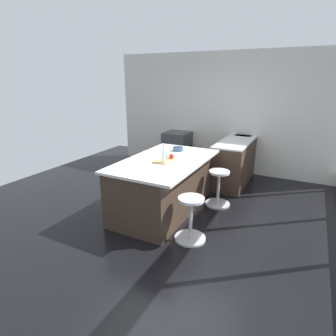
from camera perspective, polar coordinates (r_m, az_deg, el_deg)
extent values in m
plane|color=black|center=(4.63, -0.75, -9.73)|extent=(7.35, 7.35, 0.00)
cube|color=beige|center=(6.76, 10.74, 11.12)|extent=(0.12, 5.34, 2.74)
cube|color=#38281E|center=(6.46, 14.54, 2.12)|extent=(2.43, 0.60, 0.89)
cube|color=silver|center=(6.35, 14.86, 6.11)|extent=(2.43, 0.60, 0.03)
cube|color=#38383D|center=(6.65, 15.43, 6.19)|extent=(0.44, 0.36, 0.12)
cylinder|color=#B7B7BC|center=(6.64, 14.30, 8.04)|extent=(0.02, 0.02, 0.28)
cube|color=#38383D|center=(6.95, 1.90, 3.82)|extent=(0.60, 0.60, 0.89)
cube|color=black|center=(6.84, 4.21, 3.16)|extent=(0.44, 0.01, 0.32)
cube|color=#38281E|center=(4.63, -1.10, -3.79)|extent=(1.93, 0.99, 0.87)
cube|color=silver|center=(4.46, -0.57, 1.51)|extent=(1.99, 1.19, 0.04)
cylinder|color=#B7B7BC|center=(5.06, 10.18, -7.27)|extent=(0.44, 0.44, 0.03)
cylinder|color=#B7B7BC|center=(4.95, 10.37, -4.20)|extent=(0.05, 0.05, 0.58)
cylinder|color=silver|center=(4.84, 10.57, -0.83)|extent=(0.36, 0.36, 0.04)
cylinder|color=#B7B7BC|center=(4.02, 4.58, -14.24)|extent=(0.44, 0.44, 0.03)
cylinder|color=#B7B7BC|center=(3.87, 4.69, -10.58)|extent=(0.05, 0.05, 0.58)
cylinder|color=silver|center=(3.73, 4.82, -6.43)|extent=(0.36, 0.36, 0.04)
cube|color=tan|center=(4.37, -0.82, 1.58)|extent=(0.36, 0.24, 0.02)
sphere|color=#609E2D|center=(4.49, -0.63, 2.71)|extent=(0.08, 0.08, 0.08)
sphere|color=red|center=(4.44, 0.74, 2.49)|extent=(0.08, 0.08, 0.08)
cylinder|color=silver|center=(4.22, -0.91, 2.36)|extent=(0.06, 0.06, 0.22)
cylinder|color=silver|center=(4.18, -0.92, 4.34)|extent=(0.03, 0.03, 0.08)
cylinder|color=#B7B7BC|center=(4.17, -0.93, 4.94)|extent=(0.03, 0.03, 0.02)
cylinder|color=#334C6B|center=(4.99, 2.09, 3.96)|extent=(0.19, 0.19, 0.07)
cylinder|color=#192635|center=(4.99, 2.09, 4.13)|extent=(0.16, 0.16, 0.04)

